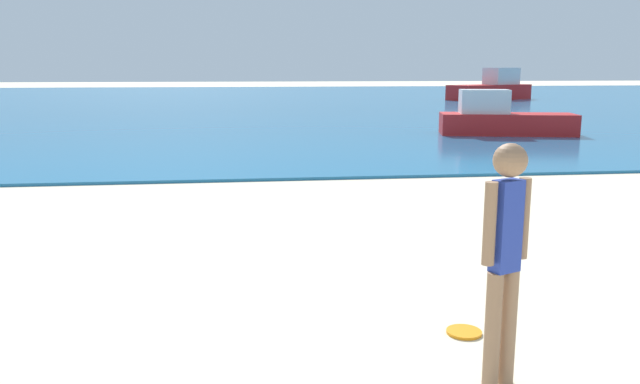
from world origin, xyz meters
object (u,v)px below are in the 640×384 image
object	(u,v)px
frisbee	(464,332)
boat_far	(492,89)
boat_near	(502,119)
person_standing	(505,252)

from	to	relation	value
frisbee	boat_far	bearing A→B (deg)	67.67
boat_near	frisbee	bearing A→B (deg)	-101.39
frisbee	boat_near	xyz separation A→B (m)	(6.58, 14.87, 0.55)
frisbee	boat_near	world-z (taller)	boat_near
person_standing	frisbee	size ratio (longest dim) A/B	5.80
person_standing	frisbee	xyz separation A→B (m)	(0.07, 0.88, -0.96)
frisbee	person_standing	bearing A→B (deg)	-94.68
frisbee	boat_far	world-z (taller)	boat_far
boat_far	boat_near	bearing A→B (deg)	42.14
person_standing	boat_near	world-z (taller)	person_standing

